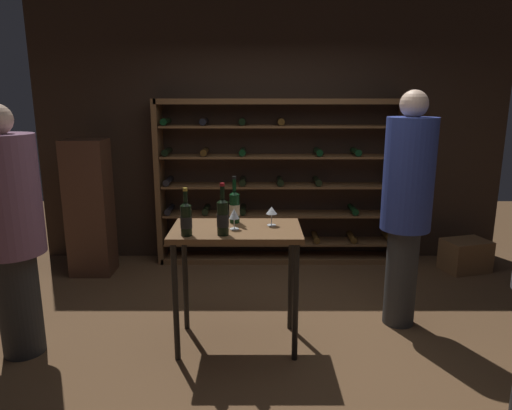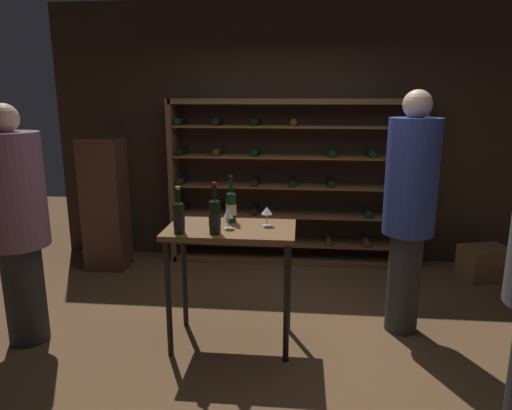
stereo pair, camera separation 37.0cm
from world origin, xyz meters
name	(u,v)px [view 2 (the right image)]	position (x,y,z in m)	size (l,w,h in m)	color
ground_plane	(274,335)	(0.00, 0.00, 0.00)	(9.95, 9.95, 0.00)	brown
back_wall	(285,134)	(0.00, 1.98, 1.48)	(5.46, 0.10, 2.97)	#332319
wine_rack	(292,184)	(0.09, 1.77, 0.94)	(2.84, 0.32, 1.89)	brown
tasting_table	(231,244)	(-0.32, -0.14, 0.82)	(0.97, 0.57, 0.95)	brown
person_guest_plum_blouse	(410,203)	(1.06, 0.20, 1.09)	(0.40, 0.40, 1.97)	#323232
person_guest_khaki	(16,217)	(-1.95, -0.27, 1.03)	(0.46, 0.46, 1.87)	#272727
wine_crate	(485,263)	(2.18, 1.44, 0.18)	(0.48, 0.34, 0.35)	brown
display_cabinet	(105,204)	(-1.98, 1.38, 0.74)	(0.44, 0.36, 1.48)	#4C2D1E
wine_bottle_black_capsule	(231,206)	(-0.34, 0.01, 1.08)	(0.08, 0.08, 0.37)	black
wine_bottle_amber_reserve	(215,216)	(-0.41, -0.32, 1.09)	(0.09, 0.09, 0.38)	black
wine_bottle_green_slim	(179,217)	(-0.67, -0.33, 1.07)	(0.08, 0.08, 0.34)	black
wine_glass_stemmed_left	(228,214)	(-0.34, -0.17, 1.06)	(0.08, 0.08, 0.16)	silver
wine_glass_stemmed_center	(267,212)	(-0.06, -0.07, 1.06)	(0.08, 0.08, 0.15)	silver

